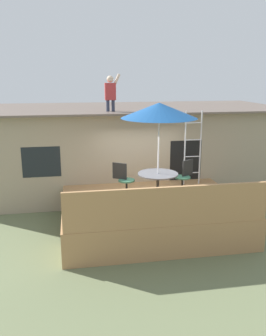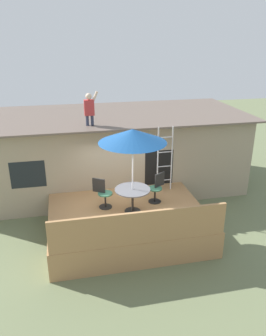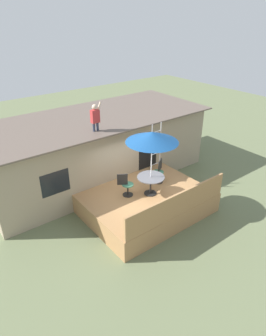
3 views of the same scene
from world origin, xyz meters
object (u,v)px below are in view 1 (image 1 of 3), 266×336
patio_table (158,179)px  patio_chair_left (124,180)px  person_figure (111,91)px  patio_umbrella (159,111)px  patio_chair_right (184,177)px  step_ladder (193,148)px

patio_table → patio_chair_left: size_ratio=1.13×
person_figure → patio_chair_left: size_ratio=1.21×
patio_umbrella → patio_chair_left: 2.11m
patio_chair_right → person_figure: bearing=-73.4°
step_ladder → patio_chair_right: (-0.47, -0.75, -0.64)m
patio_table → patio_umbrella: (0.00, 0.00, 1.76)m
patio_chair_right → patio_umbrella: bearing=0.0°
step_ladder → patio_umbrella: bearing=-136.9°
step_ladder → patio_chair_right: 1.10m
patio_table → person_figure: size_ratio=0.94×
person_figure → patio_chair_left: person_figure is taller
person_figure → patio_table: bearing=-66.9°
patio_table → patio_chair_left: 0.96m
person_figure → patio_umbrella: bearing=-66.9°
patio_chair_left → person_figure: bearing=125.4°
person_figure → patio_chair_right: (1.83, -1.71, -2.28)m
patio_umbrella → step_ladder: bearing=43.1°
patio_umbrella → patio_chair_left: size_ratio=2.76×
step_ladder → patio_chair_left: bearing=-160.2°
patio_table → patio_umbrella: bearing=0.0°
person_figure → patio_chair_right: bearing=-43.0°
person_figure → patio_chair_left: (0.13, -1.73, -2.28)m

